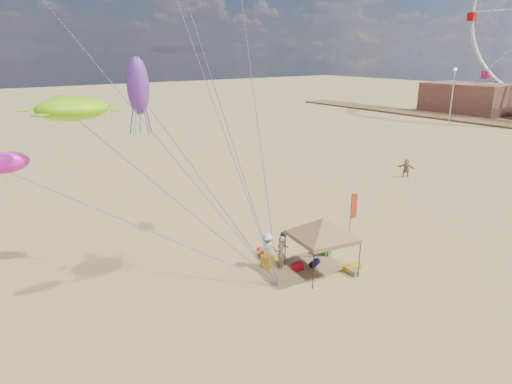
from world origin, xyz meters
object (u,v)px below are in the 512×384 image
(cooler_blue, at_px, (330,239))
(chair_green, at_px, (325,247))
(chair_yellow, at_px, (267,262))
(lamp_north, at_px, (453,86))
(beach_cart, at_px, (352,267))
(canopy_tent, at_px, (323,220))
(cooler_red, at_px, (298,267))
(person_near_b, at_px, (283,245))
(person_near_a, at_px, (281,253))
(person_far_c, at_px, (406,168))
(feather_flag, at_px, (353,209))
(person_near_c, at_px, (267,249))

(cooler_blue, xyz_separation_m, chair_green, (-1.35, -0.98, 0.16))
(chair_yellow, distance_m, lamp_north, 59.87)
(chair_yellow, height_order, beach_cart, chair_yellow)
(cooler_blue, bearing_deg, canopy_tent, -142.01)
(cooler_red, distance_m, cooler_blue, 4.24)
(cooler_red, height_order, person_near_b, person_near_b)
(canopy_tent, distance_m, person_near_a, 2.79)
(chair_green, relative_size, chair_yellow, 1.00)
(chair_yellow, distance_m, beach_cart, 4.34)
(canopy_tent, distance_m, beach_cart, 3.05)
(cooler_blue, height_order, person_near_b, person_near_b)
(chair_green, distance_m, person_near_b, 2.50)
(cooler_blue, height_order, chair_green, chair_green)
(person_far_c, bearing_deg, cooler_red, -96.89)
(person_near_b, bearing_deg, person_near_a, -178.56)
(person_near_a, distance_m, person_near_b, 1.22)
(cooler_blue, distance_m, chair_yellow, 5.06)
(lamp_north, bearing_deg, canopy_tent, -154.15)
(feather_flag, bearing_deg, beach_cart, -136.73)
(chair_yellow, distance_m, person_near_c, 0.66)
(person_near_a, relative_size, person_near_c, 1.02)
(beach_cart, xyz_separation_m, person_near_b, (-1.89, 3.25, 0.57))
(person_near_a, bearing_deg, chair_green, 134.99)
(lamp_north, bearing_deg, cooler_blue, -155.01)
(person_near_c, relative_size, person_far_c, 1.06)
(feather_flag, relative_size, cooler_blue, 5.50)
(feather_flag, distance_m, chair_yellow, 6.37)
(canopy_tent, distance_m, cooler_red, 2.84)
(chair_green, xyz_separation_m, person_near_b, (-2.30, 0.88, 0.42))
(person_near_a, distance_m, person_far_c, 21.73)
(lamp_north, bearing_deg, chair_yellow, -156.62)
(person_near_a, relative_size, person_far_c, 1.08)
(person_near_b, distance_m, lamp_north, 58.41)
(canopy_tent, relative_size, feather_flag, 1.80)
(cooler_red, xyz_separation_m, lamp_north, (53.64, 24.78, 5.33))
(chair_green, xyz_separation_m, chair_yellow, (-3.68, 0.49, 0.00))
(chair_green, bearing_deg, person_far_c, 23.30)
(beach_cart, bearing_deg, cooler_blue, 62.23)
(chair_green, height_order, person_near_c, person_near_c)
(chair_yellow, height_order, person_near_c, person_near_c)
(cooler_blue, distance_m, person_near_a, 4.66)
(chair_yellow, height_order, lamp_north, lamp_north)
(person_near_a, height_order, lamp_north, lamp_north)
(cooler_blue, relative_size, person_near_b, 0.35)
(cooler_blue, relative_size, lamp_north, 0.07)
(feather_flag, distance_m, person_near_a, 5.76)
(canopy_tent, height_order, chair_yellow, canopy_tent)
(cooler_blue, bearing_deg, chair_green, -144.18)
(cooler_red, height_order, person_near_a, person_near_a)
(chair_yellow, relative_size, person_near_c, 0.40)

